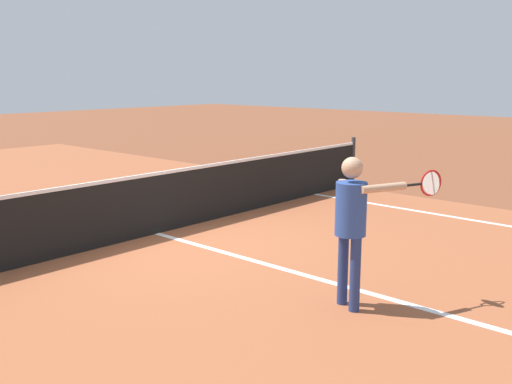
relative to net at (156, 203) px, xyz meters
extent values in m
plane|color=brown|center=(0.00, 0.00, -0.49)|extent=(60.00, 60.00, 0.00)
cube|color=#9E5433|center=(0.00, 0.00, -0.49)|extent=(10.62, 24.40, 0.00)
cube|color=white|center=(0.00, -3.20, -0.49)|extent=(0.10, 6.40, 0.01)
cylinder|color=#33383D|center=(5.51, 0.00, 0.04)|extent=(0.09, 0.09, 1.07)
cube|color=black|center=(0.00, 0.00, -0.04)|extent=(11.02, 0.02, 0.91)
cube|color=white|center=(0.00, 0.00, 0.44)|extent=(11.02, 0.03, 0.05)
cylinder|color=navy|center=(-0.45, -3.72, -0.10)|extent=(0.11, 0.11, 0.79)
cylinder|color=navy|center=(-0.54, -3.92, -0.10)|extent=(0.11, 0.11, 0.79)
cylinder|color=#2D4C99|center=(-0.50, -3.82, 0.57)|extent=(0.32, 0.32, 0.55)
sphere|color=tan|center=(-0.50, -3.82, 1.00)|extent=(0.22, 0.22, 0.22)
cylinder|color=tan|center=(-0.43, -3.66, 0.58)|extent=(0.08, 0.08, 0.54)
cylinder|color=tan|center=(-0.31, -4.08, 0.80)|extent=(0.53, 0.28, 0.08)
cylinder|color=black|center=(0.04, -4.22, 0.80)|extent=(0.21, 0.11, 0.03)
torus|color=red|center=(0.26, -4.31, 0.80)|extent=(0.27, 0.13, 0.28)
cylinder|color=silver|center=(0.26, -4.31, 0.80)|extent=(0.10, 0.23, 0.25)
camera|label=1|loc=(-5.46, -6.99, 1.91)|focal=41.03mm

